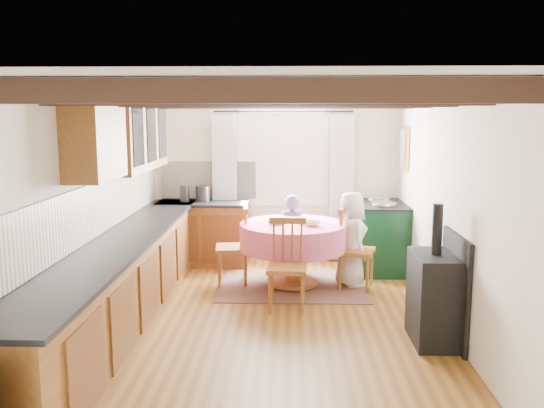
{
  "coord_description": "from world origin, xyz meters",
  "views": [
    {
      "loc": [
        0.2,
        -5.63,
        2.17
      ],
      "look_at": [
        0.0,
        0.8,
        1.15
      ],
      "focal_mm": 37.8,
      "sensor_mm": 36.0,
      "label": 1
    }
  ],
  "objects_px": {
    "aga_range": "(380,236)",
    "chair_left": "(232,245)",
    "chair_near": "(287,265)",
    "chair_right": "(356,248)",
    "dining_table": "(293,255)",
    "cast_iron_stove": "(435,274)",
    "child_far": "(292,234)",
    "cup": "(302,220)",
    "child_right": "(351,239)"
  },
  "relations": [
    {
      "from": "aga_range",
      "to": "chair_left",
      "type": "bearing_deg",
      "value": -159.65
    },
    {
      "from": "chair_near",
      "to": "chair_right",
      "type": "height_order",
      "value": "chair_right"
    },
    {
      "from": "dining_table",
      "to": "cast_iron_stove",
      "type": "distance_m",
      "value": 2.22
    },
    {
      "from": "cast_iron_stove",
      "to": "child_far",
      "type": "relative_size",
      "value": 1.23
    },
    {
      "from": "cup",
      "to": "child_right",
      "type": "bearing_deg",
      "value": 5.22
    },
    {
      "from": "dining_table",
      "to": "cast_iron_stove",
      "type": "bearing_deg",
      "value": -52.83
    },
    {
      "from": "cast_iron_stove",
      "to": "cup",
      "type": "bearing_deg",
      "value": 124.87
    },
    {
      "from": "chair_left",
      "to": "cast_iron_stove",
      "type": "bearing_deg",
      "value": 43.32
    },
    {
      "from": "chair_right",
      "to": "child_right",
      "type": "height_order",
      "value": "child_right"
    },
    {
      "from": "chair_right",
      "to": "aga_range",
      "type": "height_order",
      "value": "chair_right"
    },
    {
      "from": "dining_table",
      "to": "child_far",
      "type": "bearing_deg",
      "value": 91.51
    },
    {
      "from": "chair_near",
      "to": "chair_left",
      "type": "height_order",
      "value": "chair_near"
    },
    {
      "from": "cast_iron_stove",
      "to": "cup",
      "type": "relative_size",
      "value": 13.07
    },
    {
      "from": "aga_range",
      "to": "child_far",
      "type": "height_order",
      "value": "child_far"
    },
    {
      "from": "chair_near",
      "to": "chair_left",
      "type": "xyz_separation_m",
      "value": [
        -0.7,
        0.96,
        -0.0
      ]
    },
    {
      "from": "aga_range",
      "to": "child_far",
      "type": "distance_m",
      "value": 1.26
    },
    {
      "from": "chair_right",
      "to": "cast_iron_stove",
      "type": "bearing_deg",
      "value": -145.86
    },
    {
      "from": "dining_table",
      "to": "chair_right",
      "type": "bearing_deg",
      "value": -5.03
    },
    {
      "from": "chair_left",
      "to": "cup",
      "type": "bearing_deg",
      "value": 78.9
    },
    {
      "from": "chair_left",
      "to": "child_right",
      "type": "height_order",
      "value": "child_right"
    },
    {
      "from": "chair_left",
      "to": "aga_range",
      "type": "height_order",
      "value": "chair_left"
    },
    {
      "from": "aga_range",
      "to": "child_right",
      "type": "bearing_deg",
      "value": -122.48
    },
    {
      "from": "chair_near",
      "to": "chair_left",
      "type": "bearing_deg",
      "value": 128.72
    },
    {
      "from": "chair_left",
      "to": "child_far",
      "type": "distance_m",
      "value": 0.94
    },
    {
      "from": "chair_left",
      "to": "child_right",
      "type": "bearing_deg",
      "value": 83.31
    },
    {
      "from": "dining_table",
      "to": "chair_near",
      "type": "bearing_deg",
      "value": -94.73
    },
    {
      "from": "chair_left",
      "to": "aga_range",
      "type": "relative_size",
      "value": 0.97
    },
    {
      "from": "aga_range",
      "to": "child_right",
      "type": "distance_m",
      "value": 0.92
    },
    {
      "from": "cast_iron_stove",
      "to": "aga_range",
      "type": "bearing_deg",
      "value": 92.44
    },
    {
      "from": "cast_iron_stove",
      "to": "child_right",
      "type": "distance_m",
      "value": 1.91
    },
    {
      "from": "chair_near",
      "to": "chair_left",
      "type": "distance_m",
      "value": 1.19
    },
    {
      "from": "chair_left",
      "to": "child_far",
      "type": "relative_size",
      "value": 0.93
    },
    {
      "from": "child_right",
      "to": "chair_right",
      "type": "bearing_deg",
      "value": -172.98
    },
    {
      "from": "cast_iron_stove",
      "to": "child_far",
      "type": "bearing_deg",
      "value": 119.5
    },
    {
      "from": "chair_right",
      "to": "aga_range",
      "type": "distance_m",
      "value": 0.99
    },
    {
      "from": "dining_table",
      "to": "aga_range",
      "type": "bearing_deg",
      "value": 33.89
    },
    {
      "from": "dining_table",
      "to": "child_right",
      "type": "xyz_separation_m",
      "value": [
        0.73,
        0.05,
        0.2
      ]
    },
    {
      "from": "cast_iron_stove",
      "to": "cup",
      "type": "distance_m",
      "value": 2.15
    },
    {
      "from": "chair_left",
      "to": "chair_right",
      "type": "relative_size",
      "value": 0.98
    },
    {
      "from": "cast_iron_stove",
      "to": "child_right",
      "type": "height_order",
      "value": "cast_iron_stove"
    },
    {
      "from": "dining_table",
      "to": "cast_iron_stove",
      "type": "relative_size",
      "value": 1.0
    },
    {
      "from": "chair_near",
      "to": "cup",
      "type": "distance_m",
      "value": 0.96
    },
    {
      "from": "chair_right",
      "to": "child_right",
      "type": "distance_m",
      "value": 0.16
    },
    {
      "from": "cast_iron_stove",
      "to": "cup",
      "type": "height_order",
      "value": "cast_iron_stove"
    },
    {
      "from": "dining_table",
      "to": "cup",
      "type": "xyz_separation_m",
      "value": [
        0.11,
        -0.01,
        0.45
      ]
    },
    {
      "from": "chair_right",
      "to": "aga_range",
      "type": "xyz_separation_m",
      "value": [
        0.43,
        0.89,
        -0.03
      ]
    },
    {
      "from": "chair_left",
      "to": "child_far",
      "type": "xyz_separation_m",
      "value": [
        0.76,
        0.55,
        0.04
      ]
    },
    {
      "from": "chair_right",
      "to": "cast_iron_stove",
      "type": "relative_size",
      "value": 0.77
    },
    {
      "from": "chair_left",
      "to": "cast_iron_stove",
      "type": "distance_m",
      "value": 2.81
    },
    {
      "from": "child_far",
      "to": "child_right",
      "type": "relative_size",
      "value": 0.9
    }
  ]
}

